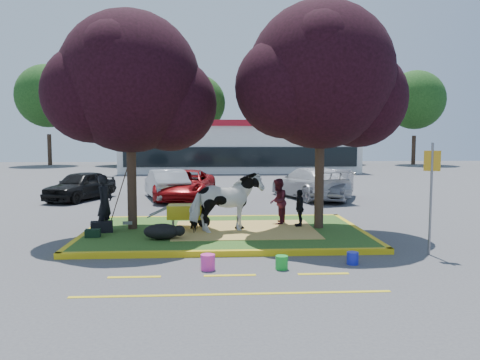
{
  "coord_description": "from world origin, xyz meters",
  "views": [
    {
      "loc": [
        -0.35,
        -13.85,
        2.89
      ],
      "look_at": [
        0.49,
        0.5,
        1.61
      ],
      "focal_mm": 35.0,
      "sensor_mm": 36.0,
      "label": 1
    }
  ],
  "objects": [
    {
      "name": "curb_left",
      "position": [
        -4.08,
        0.0,
        0.07
      ],
      "size": [
        0.16,
        5.3,
        0.15
      ],
      "primitive_type": "cube",
      "color": "gold",
      "rests_on": "ground"
    },
    {
      "name": "tree_purple_right",
      "position": [
        2.92,
        0.18,
        4.56
      ],
      "size": [
        5.3,
        4.4,
        6.82
      ],
      "color": "black",
      "rests_on": "median_island"
    },
    {
      "name": "fire_lane_stripe_a",
      "position": [
        -2.0,
        -4.2,
        0.0
      ],
      "size": [
        1.1,
        0.12,
        0.01
      ],
      "primitive_type": "cube",
      "color": "yellow",
      "rests_on": "ground"
    },
    {
      "name": "retail_building",
      "position": [
        2.0,
        27.98,
        2.25
      ],
      "size": [
        20.4,
        8.4,
        4.4
      ],
      "color": "silver",
      "rests_on": "ground"
    },
    {
      "name": "sign_post",
      "position": [
        5.03,
        -2.7,
        1.74
      ],
      "size": [
        0.37,
        0.17,
        2.79
      ],
      "rotation": [
        0.0,
        0.0,
        -0.37
      ],
      "color": "slate",
      "rests_on": "ground"
    },
    {
      "name": "car_white",
      "position": [
        4.31,
        8.38,
        0.75
      ],
      "size": [
        3.52,
        5.57,
        1.5
      ],
      "primitive_type": "imported",
      "rotation": [
        0.0,
        0.0,
        3.44
      ],
      "color": "silver",
      "rests_on": "ground"
    },
    {
      "name": "fire_lane_stripe_c",
      "position": [
        2.0,
        -4.2,
        0.0
      ],
      "size": [
        1.1,
        0.12,
        0.01
      ],
      "primitive_type": "cube",
      "color": "yellow",
      "rests_on": "ground"
    },
    {
      "name": "wheelbarrow",
      "position": [
        -1.19,
        0.41,
        0.64
      ],
      "size": [
        1.9,
        0.66,
        0.71
      ],
      "rotation": [
        0.0,
        0.0,
        -0.03
      ],
      "color": "black",
      "rests_on": "median_island"
    },
    {
      "name": "car_grey",
      "position": [
        5.33,
        7.81,
        0.7
      ],
      "size": [
        3.0,
        4.52,
        1.41
      ],
      "primitive_type": "imported",
      "rotation": [
        0.0,
        0.0,
        -0.39
      ],
      "color": "#54565C",
      "rests_on": "ground"
    },
    {
      "name": "bucket_pink",
      "position": [
        -0.47,
        -3.73,
        0.17
      ],
      "size": [
        0.33,
        0.33,
        0.34
      ],
      "primitive_type": "cylinder",
      "rotation": [
        0.0,
        0.0,
        0.03
      ],
      "color": "#EB34A6",
      "rests_on": "ground"
    },
    {
      "name": "gear_bag_dark",
      "position": [
        -3.6,
        -0.13,
        0.31
      ],
      "size": [
        0.68,
        0.46,
        0.32
      ],
      "primitive_type": "cube",
      "rotation": [
        0.0,
        0.0,
        0.2
      ],
      "color": "black",
      "rests_on": "median_island"
    },
    {
      "name": "median_island",
      "position": [
        0.0,
        0.0,
        0.07
      ],
      "size": [
        8.0,
        5.0,
        0.15
      ],
      "primitive_type": "cube",
      "color": "#224B17",
      "rests_on": "ground"
    },
    {
      "name": "fire_lane_long",
      "position": [
        0.0,
        -5.4,
        0.0
      ],
      "size": [
        6.0,
        0.1,
        0.01
      ],
      "primitive_type": "cube",
      "color": "yellow",
      "rests_on": "ground"
    },
    {
      "name": "curb_near",
      "position": [
        0.0,
        -2.58,
        0.07
      ],
      "size": [
        8.3,
        0.16,
        0.15
      ],
      "primitive_type": "cube",
      "color": "gold",
      "rests_on": "ground"
    },
    {
      "name": "tree_purple_left",
      "position": [
        -2.78,
        0.38,
        4.36
      ],
      "size": [
        5.06,
        4.2,
        6.51
      ],
      "color": "black",
      "rests_on": "median_island"
    },
    {
      "name": "straw_bedding",
      "position": [
        0.6,
        0.0,
        0.15
      ],
      "size": [
        4.2,
        3.0,
        0.01
      ],
      "primitive_type": "cube",
      "color": "tan",
      "rests_on": "median_island"
    },
    {
      "name": "bucket_green",
      "position": [
        1.16,
        -3.78,
        0.15
      ],
      "size": [
        0.36,
        0.36,
        0.3
      ],
      "primitive_type": "cylinder",
      "rotation": [
        0.0,
        0.0,
        0.36
      ],
      "color": "green",
      "rests_on": "ground"
    },
    {
      "name": "handler",
      "position": [
        -3.56,
        0.12,
        0.98
      ],
      "size": [
        0.57,
        0.7,
        1.67
      ],
      "primitive_type": "imported",
      "rotation": [
        0.0,
        0.0,
        1.25
      ],
      "color": "black",
      "rests_on": "median_island"
    },
    {
      "name": "curb_far",
      "position": [
        0.0,
        2.58,
        0.07
      ],
      "size": [
        8.3,
        0.16,
        0.15
      ],
      "primitive_type": "cube",
      "color": "gold",
      "rests_on": "ground"
    },
    {
      "name": "cow",
      "position": [
        0.03,
        -0.36,
        1.03
      ],
      "size": [
        2.29,
        1.62,
        1.77
      ],
      "primitive_type": "imported",
      "rotation": [
        0.0,
        0.0,
        1.93
      ],
      "color": "white",
      "rests_on": "median_island"
    },
    {
      "name": "ground",
      "position": [
        0.0,
        0.0,
        0.0
      ],
      "size": [
        90.0,
        90.0,
        0.0
      ],
      "primitive_type": "plane",
      "color": "#424244",
      "rests_on": "ground"
    },
    {
      "name": "car_silver",
      "position": [
        -2.57,
        8.43,
        0.72
      ],
      "size": [
        2.62,
        4.59,
        1.43
      ],
      "primitive_type": "imported",
      "rotation": [
        0.0,
        0.0,
        3.41
      ],
      "color": "#9EA2A6",
      "rests_on": "ground"
    },
    {
      "name": "visitor_a",
      "position": [
        1.73,
        0.87,
        0.88
      ],
      "size": [
        0.76,
        0.86,
        1.47
      ],
      "primitive_type": "imported",
      "rotation": [
        0.0,
        0.0,
        -1.91
      ],
      "color": "#40121D",
      "rests_on": "median_island"
    },
    {
      "name": "car_red",
      "position": [
        -1.63,
        8.31,
        0.7
      ],
      "size": [
        2.94,
        5.28,
        1.4
      ],
      "primitive_type": "imported",
      "rotation": [
        0.0,
        0.0,
        -0.13
      ],
      "color": "maroon",
      "rests_on": "ground"
    },
    {
      "name": "visitor_b",
      "position": [
        2.34,
        0.42,
        0.73
      ],
      "size": [
        0.3,
        0.69,
        1.16
      ],
      "primitive_type": "imported",
      "rotation": [
        0.0,
        0.0,
        -1.6
      ],
      "color": "black",
      "rests_on": "median_island"
    },
    {
      "name": "curb_right",
      "position": [
        4.08,
        0.0,
        0.07
      ],
      "size": [
        0.16,
        5.3,
        0.15
      ],
      "primitive_type": "cube",
      "color": "gold",
      "rests_on": "ground"
    },
    {
      "name": "bucket_blue",
      "position": [
        2.85,
        -3.47,
        0.14
      ],
      "size": [
        0.29,
        0.29,
        0.28
      ],
      "primitive_type": "cylinder",
      "rotation": [
        0.0,
        0.0,
        -0.12
      ],
      "color": "#1721BB",
      "rests_on": "ground"
    },
    {
      "name": "gear_bag_green",
      "position": [
        -3.7,
        -0.8,
        0.26
      ],
      "size": [
        0.42,
        0.28,
        0.22
      ],
      "primitive_type": "cube",
      "rotation": [
        0.0,
        0.0,
        0.08
      ],
      "color": "black",
      "rests_on": "median_island"
    },
    {
      "name": "car_black",
      "position": [
        -6.55,
        8.36,
        0.69
      ],
      "size": [
        2.98,
        4.33,
        1.37
      ],
      "primitive_type": "imported",
      "rotation": [
        0.0,
        0.0,
        -0.38
      ],
      "color": "black",
      "rests_on": "ground"
    },
    {
      "name": "calf",
      "position": [
        -1.74,
        -1.21,
        0.37
      ],
      "size": [
        1.04,
        0.64,
        0.43
      ],
      "primitive_type": "ellipsoid",
      "rotation": [
        0.0,
        0.0,
        -0.08
      ],
      "color": "black",
      "rests_on": "median_island"
    },
    {
      "name": "fire_lane_stripe_b",
      "position": [
        0.0,
        -4.2,
        0.0
      ],
      "size": [
        1.1,
        0.12,
        0.01
      ],
      "primitive_type": "cube",
      "color": "yellow",
      "rests_on": "ground"
    },
    {
      "name": "treeline",
      "position": [
        1.23,
        37.61,
        7.73
      ],
      "size": [
        46.58,
        7.8,
        14.63
      ],
      "color": "black",
      "rests_on": "ground"
    }
  ]
}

